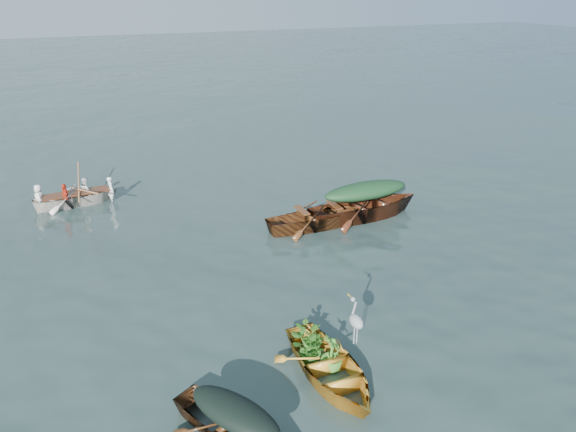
{
  "coord_description": "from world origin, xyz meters",
  "views": [
    {
      "loc": [
        -4.98,
        -10.43,
        6.87
      ],
      "look_at": [
        0.65,
        3.52,
        0.5
      ],
      "focal_mm": 35.0,
      "sensor_mm": 36.0,
      "label": 1
    }
  ],
  "objects_px": {
    "yellow_dinghy": "(329,379)",
    "heron": "(356,329)",
    "open_wooden_boat": "(318,227)",
    "rowed_boat": "(78,205)",
    "green_tarp_boat": "(364,218)"
  },
  "relations": [
    {
      "from": "yellow_dinghy",
      "to": "heron",
      "type": "xyz_separation_m",
      "value": [
        0.55,
        0.08,
        0.93
      ]
    },
    {
      "from": "yellow_dinghy",
      "to": "rowed_boat",
      "type": "height_order",
      "value": "yellow_dinghy"
    },
    {
      "from": "rowed_boat",
      "to": "green_tarp_boat",
      "type": "bearing_deg",
      "value": -124.76
    },
    {
      "from": "rowed_boat",
      "to": "heron",
      "type": "relative_size",
      "value": 4.08
    },
    {
      "from": "open_wooden_boat",
      "to": "heron",
      "type": "height_order",
      "value": "heron"
    },
    {
      "from": "open_wooden_boat",
      "to": "heron",
      "type": "distance_m",
      "value": 6.73
    },
    {
      "from": "yellow_dinghy",
      "to": "heron",
      "type": "distance_m",
      "value": 1.08
    },
    {
      "from": "yellow_dinghy",
      "to": "heron",
      "type": "relative_size",
      "value": 3.71
    },
    {
      "from": "open_wooden_boat",
      "to": "rowed_boat",
      "type": "distance_m",
      "value": 8.04
    },
    {
      "from": "open_wooden_boat",
      "to": "yellow_dinghy",
      "type": "bearing_deg",
      "value": 156.39
    },
    {
      "from": "green_tarp_boat",
      "to": "rowed_boat",
      "type": "relative_size",
      "value": 1.38
    },
    {
      "from": "yellow_dinghy",
      "to": "heron",
      "type": "height_order",
      "value": "heron"
    },
    {
      "from": "yellow_dinghy",
      "to": "green_tarp_boat",
      "type": "bearing_deg",
      "value": 53.35
    },
    {
      "from": "rowed_boat",
      "to": "heron",
      "type": "distance_m",
      "value": 11.82
    },
    {
      "from": "yellow_dinghy",
      "to": "open_wooden_boat",
      "type": "height_order",
      "value": "open_wooden_boat"
    }
  ]
}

